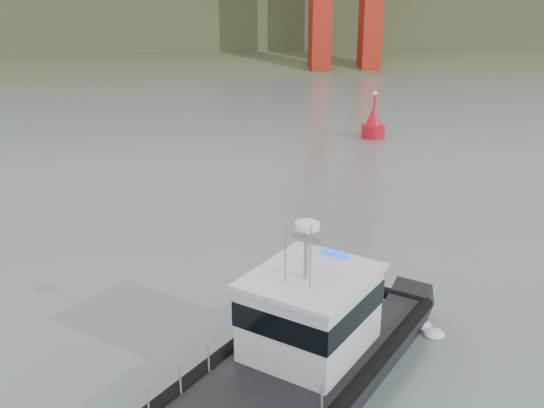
% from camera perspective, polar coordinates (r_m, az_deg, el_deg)
% --- Properties ---
extents(ground, '(400.00, 400.00, 0.00)m').
position_cam_1_polar(ground, '(22.49, 6.25, -12.31)').
color(ground, '#4E5D59').
rests_on(ground, ground).
extents(headlands, '(500.00, 105.36, 27.12)m').
position_cam_1_polar(headlands, '(144.07, -7.94, 17.07)').
color(headlands, '#343F24').
rests_on(headlands, ground).
extents(patrol_boat, '(10.93, 11.37, 5.62)m').
position_cam_1_polar(patrol_boat, '(19.34, 3.06, -13.01)').
color(patrol_boat, black).
rests_on(patrol_boat, ground).
extents(nav_buoy, '(2.02, 2.02, 4.22)m').
position_cam_1_polar(nav_buoy, '(53.09, 9.52, 7.34)').
color(nav_buoy, red).
rests_on(nav_buoy, ground).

